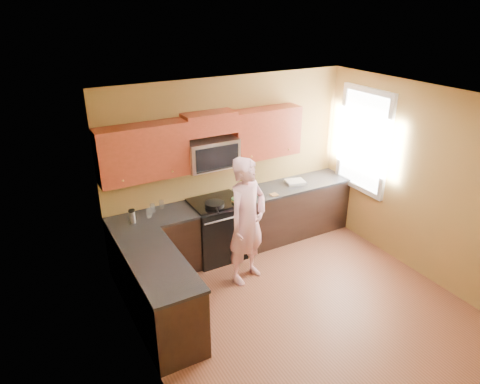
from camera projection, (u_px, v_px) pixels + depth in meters
floor at (301, 308)px, 5.65m from camera, size 4.00×4.00×0.00m
ceiling at (316, 103)px, 4.54m from camera, size 4.00×4.00×0.00m
wall_back at (229, 164)px, 6.69m from camera, size 4.00×0.00×4.00m
wall_front at (459, 316)px, 3.50m from camera, size 4.00×0.00×4.00m
wall_left at (144, 262)px, 4.21m from camera, size 0.00×4.00×4.00m
wall_right at (424, 184)px, 5.98m from camera, size 0.00×4.00×4.00m
cabinet_back_run at (239, 224)px, 6.83m from camera, size 4.00×0.60×0.88m
cabinet_left_run at (159, 295)px, 5.20m from camera, size 0.60×1.60×0.88m
countertop_back at (239, 198)px, 6.63m from camera, size 4.00×0.62×0.04m
countertop_left at (157, 263)px, 5.01m from camera, size 0.62×1.60×0.04m
stove at (217, 229)px, 6.62m from camera, size 0.76×0.65×0.95m
microwave at (212, 167)px, 6.32m from camera, size 0.76×0.40×0.42m
upper_cab_left at (145, 179)px, 5.91m from camera, size 1.22×0.33×0.75m
upper_cab_right at (265, 156)px, 6.76m from camera, size 1.12×0.33×0.75m
upper_cab_over_mw at (209, 123)px, 6.08m from camera, size 0.76×0.33×0.30m
window at (364, 141)px, 6.81m from camera, size 0.06×1.06×1.66m
woman at (247, 221)px, 5.90m from camera, size 0.78×0.64×1.83m
frying_pan at (215, 206)px, 6.26m from camera, size 0.41×0.55×0.06m
butter_tub at (236, 203)px, 6.43m from camera, size 0.17×0.17×0.10m
toast_slice at (274, 195)px, 6.68m from camera, size 0.12×0.12×0.01m
napkin_a at (250, 196)px, 6.58m from camera, size 0.15×0.15×0.06m
napkin_b at (249, 192)px, 6.72m from camera, size 0.15×0.16×0.07m
dish_towel at (295, 182)px, 7.09m from camera, size 0.35×0.30×0.05m
travel_mug at (133, 223)px, 5.86m from camera, size 0.10×0.10×0.19m
glass_a at (149, 213)px, 5.98m from camera, size 0.09×0.09×0.12m
glass_b at (153, 208)px, 6.14m from camera, size 0.09×0.09×0.12m
glass_c at (161, 204)px, 6.24m from camera, size 0.08×0.08×0.12m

